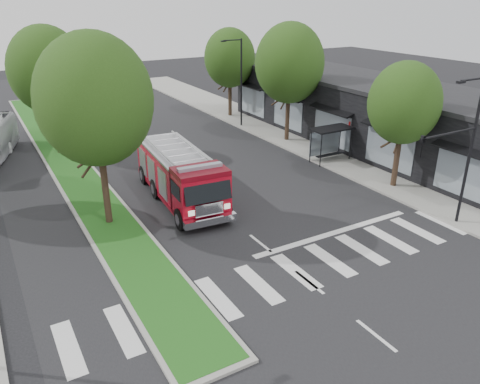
% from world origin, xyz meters
% --- Properties ---
extents(ground, '(140.00, 140.00, 0.00)m').
position_xyz_m(ground, '(0.00, 0.00, 0.00)').
color(ground, black).
rests_on(ground, ground).
extents(sidewalk_right, '(5.00, 80.00, 0.15)m').
position_xyz_m(sidewalk_right, '(12.50, 10.00, 0.07)').
color(sidewalk_right, gray).
rests_on(sidewalk_right, ground).
extents(median, '(3.00, 50.00, 0.15)m').
position_xyz_m(median, '(-6.00, 18.00, 0.08)').
color(median, gray).
rests_on(median, ground).
extents(storefront_row, '(8.00, 30.00, 5.00)m').
position_xyz_m(storefront_row, '(17.00, 10.00, 2.50)').
color(storefront_row, black).
rests_on(storefront_row, ground).
extents(bus_shelter, '(3.20, 1.60, 2.61)m').
position_xyz_m(bus_shelter, '(11.20, 8.15, 2.04)').
color(bus_shelter, black).
rests_on(bus_shelter, ground).
extents(tree_right_near, '(4.40, 4.40, 8.05)m').
position_xyz_m(tree_right_near, '(11.50, 2.00, 5.51)').
color(tree_right_near, black).
rests_on(tree_right_near, ground).
extents(tree_right_mid, '(5.60, 5.60, 9.72)m').
position_xyz_m(tree_right_mid, '(11.50, 14.00, 6.49)').
color(tree_right_mid, black).
rests_on(tree_right_mid, ground).
extents(tree_right_far, '(5.00, 5.00, 8.73)m').
position_xyz_m(tree_right_far, '(11.50, 24.00, 5.84)').
color(tree_right_far, black).
rests_on(tree_right_far, ground).
extents(tree_median_near, '(5.80, 5.80, 10.16)m').
position_xyz_m(tree_median_near, '(-6.00, 6.00, 6.81)').
color(tree_median_near, black).
rests_on(tree_median_near, ground).
extents(tree_median_far, '(5.60, 5.60, 9.72)m').
position_xyz_m(tree_median_far, '(-6.00, 20.00, 6.49)').
color(tree_median_far, black).
rests_on(tree_median_far, ground).
extents(streetlight_right_near, '(4.08, 0.22, 8.00)m').
position_xyz_m(streetlight_right_near, '(9.61, -3.50, 4.67)').
color(streetlight_right_near, black).
rests_on(streetlight_right_near, ground).
extents(streetlight_right_far, '(2.11, 0.20, 8.00)m').
position_xyz_m(streetlight_right_far, '(10.35, 20.00, 4.48)').
color(streetlight_right_far, black).
rests_on(streetlight_right_far, ground).
extents(fire_engine, '(3.58, 9.80, 3.33)m').
position_xyz_m(fire_engine, '(-1.29, 7.01, 1.60)').
color(fire_engine, '#660510').
rests_on(fire_engine, ground).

